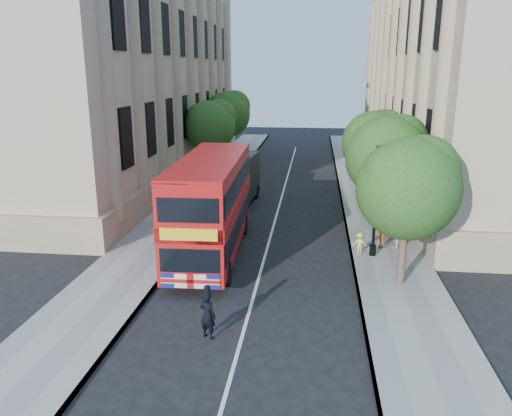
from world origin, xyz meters
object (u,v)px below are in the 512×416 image
(box_van, at_px, (235,181))
(lamp_post, at_px, (376,206))
(woman_pedestrian, at_px, (397,230))
(double_decker_bus, at_px, (211,203))
(police_constable, at_px, (208,315))

(box_van, bearing_deg, lamp_post, -42.13)
(lamp_post, relative_size, woman_pedestrian, 2.97)
(lamp_post, relative_size, box_van, 0.91)
(woman_pedestrian, bearing_deg, double_decker_bus, -12.82)
(police_constable, bearing_deg, double_decker_bus, -56.66)
(box_van, xyz_separation_m, police_constable, (1.82, -16.70, -0.74))
(police_constable, bearing_deg, box_van, -61.04)
(lamp_post, height_order, double_decker_bus, lamp_post)
(police_constable, height_order, woman_pedestrian, woman_pedestrian)
(lamp_post, xyz_separation_m, double_decker_bus, (-7.50, -0.47, -0.01))
(police_constable, bearing_deg, lamp_post, -104.55)
(box_van, relative_size, woman_pedestrian, 3.27)
(police_constable, bearing_deg, woman_pedestrian, -105.82)
(lamp_post, distance_m, box_van, 11.80)
(double_decker_bus, bearing_deg, woman_pedestrian, 8.91)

